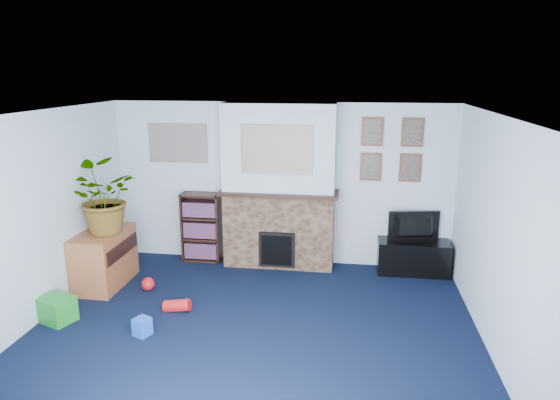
% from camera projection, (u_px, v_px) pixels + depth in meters
% --- Properties ---
extents(floor, '(5.00, 4.50, 0.01)m').
position_uv_depth(floor, '(252.00, 334.00, 5.53)').
color(floor, black).
rests_on(floor, ground).
extents(ceiling, '(5.00, 4.50, 0.01)m').
position_uv_depth(ceiling, '(249.00, 115.00, 4.93)').
color(ceiling, white).
rests_on(ceiling, wall_back).
extents(wall_back, '(5.00, 0.04, 2.40)m').
position_uv_depth(wall_back, '(281.00, 184.00, 7.39)').
color(wall_back, silver).
rests_on(wall_back, ground).
extents(wall_front, '(5.00, 0.04, 2.40)m').
position_uv_depth(wall_front, '(178.00, 343.00, 3.08)').
color(wall_front, silver).
rests_on(wall_front, ground).
extents(wall_left, '(0.04, 4.50, 2.40)m').
position_uv_depth(wall_left, '(32.00, 221.00, 5.58)').
color(wall_left, silver).
rests_on(wall_left, ground).
extents(wall_right, '(0.04, 4.50, 2.40)m').
position_uv_depth(wall_right, '(501.00, 242.00, 4.89)').
color(wall_right, silver).
rests_on(wall_right, ground).
extents(chimney_breast, '(1.72, 0.50, 2.40)m').
position_uv_depth(chimney_breast, '(279.00, 188.00, 7.20)').
color(chimney_breast, brown).
rests_on(chimney_breast, ground).
extents(collage_main, '(1.00, 0.03, 0.68)m').
position_uv_depth(collage_main, '(277.00, 150.00, 6.85)').
color(collage_main, gray).
rests_on(collage_main, chimney_breast).
extents(collage_left, '(0.90, 0.03, 0.58)m').
position_uv_depth(collage_left, '(178.00, 143.00, 7.44)').
color(collage_left, gray).
rests_on(collage_left, wall_back).
extents(portrait_tl, '(0.30, 0.03, 0.40)m').
position_uv_depth(portrait_tl, '(372.00, 132.00, 6.99)').
color(portrait_tl, brown).
rests_on(portrait_tl, wall_back).
extents(portrait_tr, '(0.30, 0.03, 0.40)m').
position_uv_depth(portrait_tr, '(413.00, 132.00, 6.91)').
color(portrait_tr, brown).
rests_on(portrait_tr, wall_back).
extents(portrait_bl, '(0.30, 0.03, 0.40)m').
position_uv_depth(portrait_bl, '(371.00, 167.00, 7.12)').
color(portrait_bl, brown).
rests_on(portrait_bl, wall_back).
extents(portrait_br, '(0.30, 0.03, 0.40)m').
position_uv_depth(portrait_br, '(410.00, 168.00, 7.04)').
color(portrait_br, brown).
rests_on(portrait_br, wall_back).
extents(tv_stand, '(1.01, 0.42, 0.48)m').
position_uv_depth(tv_stand, '(413.00, 258.00, 7.15)').
color(tv_stand, black).
rests_on(tv_stand, ground).
extents(television, '(0.74, 0.23, 0.42)m').
position_uv_depth(television, '(415.00, 227.00, 7.06)').
color(television, black).
rests_on(television, tv_stand).
extents(bookshelf, '(0.58, 0.28, 1.05)m').
position_uv_depth(bookshelf, '(202.00, 228.00, 7.59)').
color(bookshelf, black).
rests_on(bookshelf, ground).
extents(sideboard, '(0.54, 0.97, 0.75)m').
position_uv_depth(sideboard, '(104.00, 260.00, 6.73)').
color(sideboard, '#965430').
rests_on(sideboard, ground).
extents(potted_plant, '(0.95, 0.85, 0.95)m').
position_uv_depth(potted_plant, '(100.00, 198.00, 6.46)').
color(potted_plant, '#26661E').
rests_on(potted_plant, sideboard).
extents(mantel_clock, '(0.09, 0.05, 0.12)m').
position_uv_depth(mantel_clock, '(273.00, 186.00, 7.15)').
color(mantel_clock, gold).
rests_on(mantel_clock, chimney_breast).
extents(mantel_candle, '(0.05, 0.05, 0.17)m').
position_uv_depth(mantel_candle, '(304.00, 187.00, 7.09)').
color(mantel_candle, '#B2BFC6').
rests_on(mantel_candle, chimney_breast).
extents(mantel_teddy, '(0.12, 0.12, 0.12)m').
position_uv_depth(mantel_teddy, '(245.00, 186.00, 7.21)').
color(mantel_teddy, slate).
rests_on(mantel_teddy, chimney_breast).
extents(mantel_can, '(0.05, 0.05, 0.11)m').
position_uv_depth(mantel_can, '(326.00, 189.00, 7.05)').
color(mantel_can, blue).
rests_on(mantel_can, chimney_breast).
extents(green_crate, '(0.46, 0.41, 0.30)m').
position_uv_depth(green_crate, '(57.00, 310.00, 5.78)').
color(green_crate, '#198C26').
rests_on(green_crate, ground).
extents(toy_ball, '(0.18, 0.18, 0.18)m').
position_uv_depth(toy_ball, '(148.00, 284.00, 6.61)').
color(toy_ball, red).
rests_on(toy_ball, ground).
extents(toy_block, '(0.22, 0.22, 0.20)m').
position_uv_depth(toy_block, '(142.00, 326.00, 5.48)').
color(toy_block, blue).
rests_on(toy_block, ground).
extents(toy_tube, '(0.34, 0.15, 0.19)m').
position_uv_depth(toy_tube, '(177.00, 306.00, 6.04)').
color(toy_tube, red).
rests_on(toy_tube, ground).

